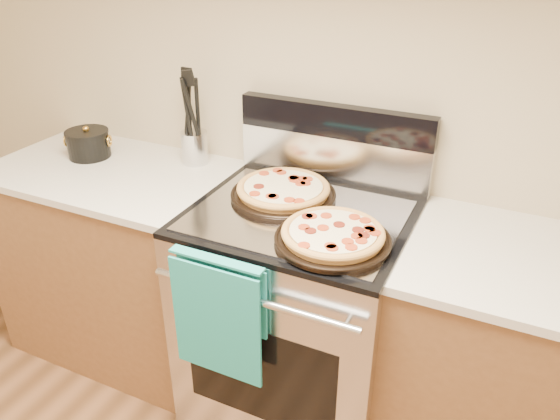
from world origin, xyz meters
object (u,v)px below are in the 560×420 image
at_px(saucepan, 89,145).
at_px(range_body, 299,318).
at_px(utensil_crock, 195,147).
at_px(pepperoni_pizza_front, 333,236).
at_px(pepperoni_pizza_back, 283,191).

bearing_deg(saucepan, range_body, -5.40).
relative_size(utensil_crock, saucepan, 0.78).
bearing_deg(pepperoni_pizza_front, pepperoni_pizza_back, 141.12).
distance_m(range_body, saucepan, 1.17).
relative_size(pepperoni_pizza_front, utensil_crock, 2.64).
relative_size(range_body, pepperoni_pizza_front, 2.48).
bearing_deg(range_body, saucepan, 174.60).
height_order(range_body, utensil_crock, utensil_crock).
height_order(range_body, pepperoni_pizza_front, pepperoni_pizza_front).
distance_m(pepperoni_pizza_back, pepperoni_pizza_front, 0.35).
height_order(pepperoni_pizza_back, pepperoni_pizza_front, pepperoni_pizza_back).
height_order(range_body, saucepan, saucepan).
xyz_separation_m(pepperoni_pizza_front, utensil_crock, (-0.77, 0.39, 0.03)).
relative_size(range_body, saucepan, 5.07).
distance_m(range_body, pepperoni_pizza_back, 0.52).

